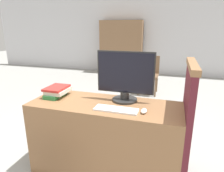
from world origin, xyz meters
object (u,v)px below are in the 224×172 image
keyboard (116,110)px  mouse (144,111)px  book_stack (57,91)px  far_chair (149,72)px  monitor (125,77)px

keyboard → mouse: bearing=4.6°
keyboard → book_stack: (-0.72, 0.18, 0.05)m
book_stack → mouse: bearing=-9.4°
mouse → far_chair: size_ratio=0.11×
keyboard → far_chair: size_ratio=0.47×
keyboard → far_chair: 2.98m
keyboard → far_chair: far_chair is taller
mouse → book_stack: bearing=170.6°
mouse → book_stack: book_stack is taller
mouse → book_stack: size_ratio=0.33×
far_chair → book_stack: bearing=-77.8°
book_stack → keyboard: bearing=-14.0°
monitor → mouse: 0.41m
keyboard → mouse: (0.25, 0.02, 0.01)m
book_stack → far_chair: book_stack is taller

